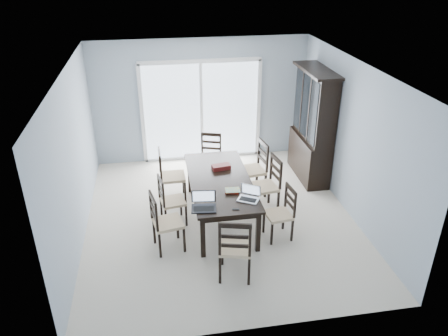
{
  "coord_description": "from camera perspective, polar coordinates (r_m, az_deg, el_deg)",
  "views": [
    {
      "loc": [
        -0.99,
        -6.27,
        4.18
      ],
      "look_at": [
        0.07,
        0.0,
        0.96
      ],
      "focal_mm": 35.0,
      "sensor_mm": 36.0,
      "label": 1
    }
  ],
  "objects": [
    {
      "name": "chair_right_far",
      "position": [
        8.07,
        4.3,
        0.72
      ],
      "size": [
        0.53,
        0.52,
        1.2
      ],
      "rotation": [
        0.0,
        0.0,
        1.73
      ],
      "color": "black",
      "rests_on": "floor"
    },
    {
      "name": "dining_table",
      "position": [
        7.25,
        -0.53,
        -2.05
      ],
      "size": [
        1.0,
        2.2,
        0.75
      ],
      "color": "black",
      "rests_on": "floor"
    },
    {
      "name": "ceiling",
      "position": [
        6.54,
        -0.6,
        12.89
      ],
      "size": [
        5.0,
        5.0,
        0.0
      ],
      "primitive_type": "plane",
      "rotation": [
        3.14,
        0.0,
        0.0
      ],
      "color": "white",
      "rests_on": "back_wall"
    },
    {
      "name": "back_wall",
      "position": [
        9.28,
        -3.02,
        8.75
      ],
      "size": [
        4.5,
        0.02,
        2.6
      ],
      "primitive_type": "cube",
      "color": "#95A4B2",
      "rests_on": "floor"
    },
    {
      "name": "chair_left_mid",
      "position": [
        7.23,
        -7.41,
        -3.63
      ],
      "size": [
        0.45,
        0.44,
        1.01
      ],
      "rotation": [
        0.0,
        0.0,
        -1.39
      ],
      "color": "black",
      "rests_on": "floor"
    },
    {
      "name": "book_stack",
      "position": [
        6.85,
        1.07,
        -2.99
      ],
      "size": [
        0.25,
        0.2,
        0.04
      ],
      "rotation": [
        0.0,
        0.0,
        -0.21
      ],
      "color": "maroon",
      "rests_on": "dining_table"
    },
    {
      "name": "laptop_silver",
      "position": [
        6.63,
        3.18,
        -3.81
      ],
      "size": [
        0.38,
        0.34,
        0.21
      ],
      "rotation": [
        0.0,
        0.0,
        -0.53
      ],
      "color": "silver",
      "rests_on": "dining_table"
    },
    {
      "name": "railing",
      "position": [
        11.41,
        -4.15,
        8.23
      ],
      "size": [
        4.5,
        0.06,
        1.1
      ],
      "primitive_type": "cube",
      "color": "#99999E",
      "rests_on": "balcony"
    },
    {
      "name": "chair_left_far",
      "position": [
        7.89,
        -7.46,
        -0.3
      ],
      "size": [
        0.45,
        0.44,
        1.15
      ],
      "rotation": [
        0.0,
        0.0,
        -1.56
      ],
      "color": "black",
      "rests_on": "floor"
    },
    {
      "name": "chair_left_near",
      "position": [
        6.62,
        -8.19,
        -6.3
      ],
      "size": [
        0.51,
        0.5,
        1.11
      ],
      "rotation": [
        0.0,
        0.0,
        -1.37
      ],
      "color": "black",
      "rests_on": "floor"
    },
    {
      "name": "chair_end_far",
      "position": [
        8.61,
        -1.79,
        2.1
      ],
      "size": [
        0.52,
        0.53,
        1.09
      ],
      "rotation": [
        0.0,
        0.0,
        2.82
      ],
      "color": "black",
      "rests_on": "floor"
    },
    {
      "name": "cell_phone",
      "position": [
        6.42,
        1.54,
        -5.37
      ],
      "size": [
        0.11,
        0.07,
        0.01
      ],
      "primitive_type": "cube",
      "rotation": [
        0.0,
        0.0,
        -0.17
      ],
      "color": "black",
      "rests_on": "dining_table"
    },
    {
      "name": "chair_end_near",
      "position": [
        5.97,
        1.47,
        -9.77
      ],
      "size": [
        0.54,
        0.55,
        1.17
      ],
      "rotation": [
        0.0,
        0.0,
        -0.24
      ],
      "color": "black",
      "rests_on": "floor"
    },
    {
      "name": "chair_right_near",
      "position": [
        6.93,
        7.85,
        -5.11
      ],
      "size": [
        0.44,
        0.43,
        1.02
      ],
      "rotation": [
        0.0,
        0.0,
        1.69
      ],
      "color": "black",
      "rests_on": "floor"
    },
    {
      "name": "game_box",
      "position": [
        7.54,
        -0.39,
        0.14
      ],
      "size": [
        0.33,
        0.21,
        0.08
      ],
      "primitive_type": "cube",
      "rotation": [
        0.0,
        0.0,
        0.16
      ],
      "color": "#470E0E",
      "rests_on": "dining_table"
    },
    {
      "name": "sliding_door",
      "position": [
        9.33,
        -2.97,
        7.46
      ],
      "size": [
        2.52,
        0.05,
        2.18
      ],
      "color": "silver",
      "rests_on": "floor"
    },
    {
      "name": "balcony",
      "position": [
        10.69,
        -3.49,
        3.5
      ],
      "size": [
        4.5,
        2.0,
        0.1
      ],
      "primitive_type": "cube",
      "color": "gray",
      "rests_on": "ground"
    },
    {
      "name": "wall_left",
      "position": [
        7.01,
        -19.02,
        1.07
      ],
      "size": [
        0.02,
        5.0,
        2.6
      ],
      "primitive_type": "cube",
      "color": "#95A4B2",
      "rests_on": "floor"
    },
    {
      "name": "laptop_dark",
      "position": [
        6.4,
        -2.67,
        -4.93
      ],
      "size": [
        0.39,
        0.29,
        0.25
      ],
      "rotation": [
        0.0,
        0.0,
        -0.12
      ],
      "color": "black",
      "rests_on": "dining_table"
    },
    {
      "name": "floor",
      "position": [
        7.6,
        -0.5,
        -6.5
      ],
      "size": [
        5.0,
        5.0,
        0.0
      ],
      "primitive_type": "plane",
      "color": "#EEE6CC",
      "rests_on": "ground"
    },
    {
      "name": "chair_right_mid",
      "position": [
        7.56,
        5.95,
        -1.41
      ],
      "size": [
        0.51,
        0.5,
        1.16
      ],
      "rotation": [
        0.0,
        0.0,
        1.73
      ],
      "color": "black",
      "rests_on": "floor"
    },
    {
      "name": "wall_right",
      "position": [
        7.62,
        16.43,
        3.53
      ],
      "size": [
        0.02,
        5.0,
        2.6
      ],
      "primitive_type": "cube",
      "color": "#95A4B2",
      "rests_on": "floor"
    },
    {
      "name": "china_hutch",
      "position": [
        8.68,
        11.48,
        5.32
      ],
      "size": [
        0.5,
        1.38,
        2.2
      ],
      "color": "black",
      "rests_on": "floor"
    },
    {
      "name": "hot_tub",
      "position": [
        10.4,
        -6.13,
        5.6
      ],
      "size": [
        1.78,
        1.61,
        0.87
      ],
      "rotation": [
        0.0,
        0.0,
        0.08
      ],
      "color": "brown",
      "rests_on": "balcony"
    }
  ]
}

